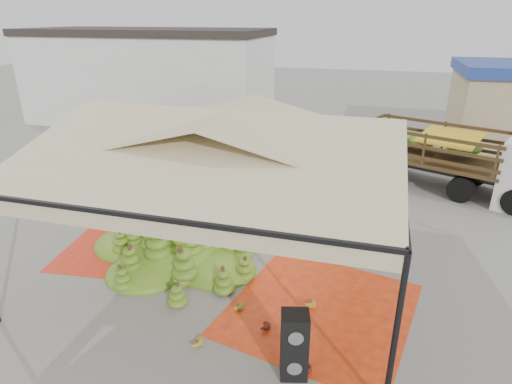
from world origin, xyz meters
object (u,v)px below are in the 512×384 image
(speaker_stack, at_px, (294,345))
(truck_right, at_px, (465,155))
(truck_left, at_px, (208,134))
(vendor, at_px, (280,167))
(banana_heap, at_px, (173,240))

(speaker_stack, bearing_deg, truck_right, 53.24)
(speaker_stack, relative_size, truck_right, 0.19)
(speaker_stack, xyz_separation_m, truck_left, (-6.06, 11.15, 0.59))
(truck_left, xyz_separation_m, truck_right, (10.29, -0.78, 0.17))
(vendor, height_order, truck_right, truck_right)
(truck_left, relative_size, truck_right, 0.86)
(vendor, bearing_deg, truck_right, -147.90)
(speaker_stack, xyz_separation_m, truck_right, (4.23, 10.38, 0.76))
(truck_right, bearing_deg, banana_heap, -115.51)
(speaker_stack, height_order, truck_left, truck_left)
(speaker_stack, bearing_deg, truck_left, 103.94)
(banana_heap, xyz_separation_m, truck_right, (8.12, 7.28, 0.88))
(banana_heap, bearing_deg, speaker_stack, -38.52)
(banana_heap, height_order, truck_left, truck_left)
(speaker_stack, height_order, vendor, vendor)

